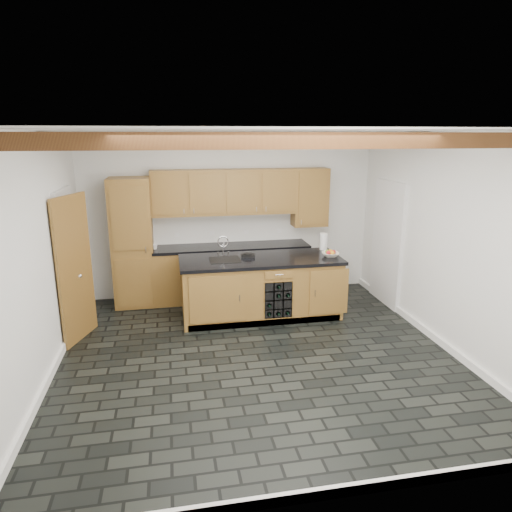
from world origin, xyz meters
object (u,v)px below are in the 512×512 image
at_px(island, 261,287).
at_px(paper_towel, 324,241).
at_px(kitchen_scale, 248,255).
at_px(fruit_bowl, 330,254).

bearing_deg(island, paper_towel, 17.84).
bearing_deg(kitchen_scale, paper_towel, 16.19).
bearing_deg(paper_towel, island, -162.16).
height_order(kitchen_scale, fruit_bowl, fruit_bowl).
height_order(island, paper_towel, paper_towel).
distance_m(island, kitchen_scale, 0.54).
bearing_deg(paper_towel, fruit_bowl, -95.11).
distance_m(kitchen_scale, fruit_bowl, 1.27).
xyz_separation_m(island, paper_towel, (1.11, 0.36, 0.60)).
bearing_deg(island, kitchen_scale, 150.67).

